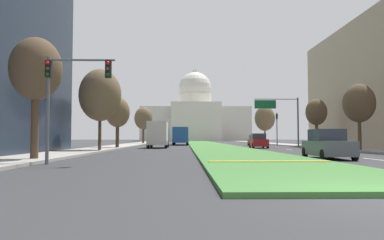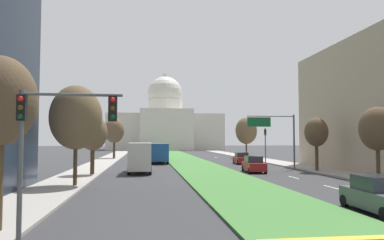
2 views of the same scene
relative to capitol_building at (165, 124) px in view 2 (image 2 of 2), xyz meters
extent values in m
plane|color=#333335|center=(0.00, -61.02, -8.71)|extent=(272.17, 272.17, 0.00)
cube|color=#427A38|center=(0.00, -67.21, -8.64)|extent=(6.46, 111.34, 0.14)
cube|color=gold|center=(0.00, -113.59, -8.55)|extent=(5.81, 0.50, 0.04)
cube|color=silver|center=(7.17, -99.85, -8.71)|extent=(0.16, 2.40, 0.01)
cube|color=silver|center=(7.17, -92.77, -8.71)|extent=(0.16, 2.40, 0.01)
cube|color=silver|center=(7.17, -78.57, -8.71)|extent=(0.16, 2.40, 0.01)
cube|color=silver|center=(7.17, -73.82, -8.71)|extent=(0.16, 2.40, 0.01)
cube|color=silver|center=(7.17, -54.84, -8.71)|extent=(0.16, 2.40, 0.01)
cube|color=#9E9991|center=(-13.11, -73.39, -8.64)|extent=(4.00, 111.34, 0.15)
cube|color=#9E9991|center=(13.11, -73.39, -8.64)|extent=(4.00, 111.34, 0.15)
cube|color=beige|center=(0.00, 0.84, -2.65)|extent=(38.85, 18.09, 12.12)
cube|color=beige|center=(0.00, -10.21, -2.05)|extent=(17.10, 4.00, 13.33)
cylinder|color=beige|center=(0.00, 0.84, 5.99)|extent=(12.13, 12.13, 5.17)
sphere|color=beige|center=(0.00, 0.84, 10.72)|extent=(12.26, 12.26, 12.26)
cylinder|color=beige|center=(0.00, 0.84, 16.23)|extent=(1.80, 1.80, 3.00)
cylinder|color=#515456|center=(-10.61, -113.24, -6.11)|extent=(0.16, 0.16, 5.20)
cube|color=black|center=(-10.61, -113.24, -4.11)|extent=(0.28, 0.24, 0.84)
sphere|color=red|center=(-10.61, -113.38, -3.83)|extent=(0.18, 0.18, 0.18)
sphere|color=#4C380F|center=(-10.61, -113.38, -4.11)|extent=(0.18, 0.18, 0.18)
sphere|color=#0F4219|center=(-10.61, -113.38, -4.39)|extent=(0.18, 0.18, 0.18)
cylinder|color=#515456|center=(-9.01, -113.24, -3.66)|extent=(3.20, 0.10, 0.10)
cube|color=black|center=(-7.73, -113.24, -4.11)|extent=(0.28, 0.24, 0.84)
sphere|color=red|center=(-7.73, -113.38, -3.83)|extent=(0.18, 0.18, 0.18)
sphere|color=#4C380F|center=(-7.73, -113.38, -4.11)|extent=(0.18, 0.18, 0.18)
sphere|color=#0F4219|center=(-7.73, -113.38, -4.39)|extent=(0.18, 0.18, 0.18)
cylinder|color=#515456|center=(10.61, -74.75, -6.11)|extent=(0.16, 0.16, 5.20)
cube|color=black|center=(10.61, -74.75, -4.11)|extent=(0.28, 0.24, 0.84)
sphere|color=#510F0F|center=(10.61, -74.89, -3.83)|extent=(0.18, 0.18, 0.18)
sphere|color=#4C380F|center=(10.61, -74.89, -4.11)|extent=(0.18, 0.18, 0.18)
sphere|color=#1ED838|center=(10.61, -74.89, -4.39)|extent=(0.18, 0.18, 0.18)
cylinder|color=#515456|center=(10.81, -84.53, -5.46)|extent=(0.20, 0.20, 6.50)
cylinder|color=#515456|center=(7.95, -84.53, -2.41)|extent=(5.72, 0.12, 0.12)
cube|color=#146033|center=(6.52, -84.58, -3.11)|extent=(2.80, 0.08, 1.10)
cylinder|color=#4C3823|center=(-11.87, -97.36, -6.70)|extent=(0.29, 0.29, 4.02)
ellipsoid|color=brown|center=(-11.87, -97.36, -3.48)|extent=(3.89, 3.89, 4.86)
cylinder|color=#4C3823|center=(11.97, -98.37, -6.94)|extent=(0.31, 0.31, 3.55)
ellipsoid|color=brown|center=(11.97, -98.37, -4.27)|extent=(2.85, 2.85, 3.56)
cylinder|color=#4C3823|center=(-11.81, -88.98, -7.03)|extent=(0.40, 0.40, 3.36)
ellipsoid|color=brown|center=(-11.81, -88.98, -4.47)|extent=(2.82, 2.82, 3.53)
cylinder|color=#4C3823|center=(12.05, -87.67, -6.92)|extent=(0.37, 0.37, 3.58)
ellipsoid|color=brown|center=(12.05, -87.67, -4.33)|extent=(2.55, 2.55, 3.19)
cylinder|color=#4C3823|center=(-12.36, -58.09, -6.69)|extent=(0.43, 0.43, 4.05)
ellipsoid|color=brown|center=(-12.36, -58.09, -3.52)|extent=(3.65, 3.65, 4.56)
cylinder|color=#4C3823|center=(12.55, -57.93, -6.75)|extent=(0.31, 0.31, 3.92)
ellipsoid|color=brown|center=(12.55, -57.93, -3.50)|extent=(4.12, 4.12, 5.15)
cube|color=#4C5156|center=(4.65, -109.07, -8.06)|extent=(2.08, 4.45, 0.87)
cube|color=#282D38|center=(4.66, -108.89, -7.27)|extent=(1.75, 2.17, 0.71)
cylinder|color=black|center=(5.59, -107.37, -8.39)|extent=(0.25, 0.65, 0.64)
cylinder|color=black|center=(3.86, -107.30, -8.39)|extent=(0.25, 0.65, 0.64)
cube|color=maroon|center=(5.02, -87.32, -8.07)|extent=(2.11, 4.37, 0.85)
cube|color=#282D38|center=(5.03, -87.15, -7.29)|extent=(1.75, 2.15, 0.70)
cylinder|color=black|center=(5.74, -89.05, -8.39)|extent=(0.26, 0.65, 0.64)
cylinder|color=black|center=(4.07, -88.94, -8.39)|extent=(0.26, 0.65, 0.64)
cylinder|color=black|center=(5.96, -85.70, -8.39)|extent=(0.26, 0.65, 0.64)
cylinder|color=black|center=(4.29, -85.59, -8.39)|extent=(0.26, 0.65, 0.64)
cube|color=maroon|center=(7.23, -74.17, -8.09)|extent=(2.13, 4.24, 0.80)
cube|color=#282D38|center=(7.24, -74.01, -7.36)|extent=(1.77, 2.08, 0.65)
cylinder|color=black|center=(7.99, -75.84, -8.39)|extent=(0.26, 0.65, 0.64)
cylinder|color=black|center=(6.27, -75.73, -8.39)|extent=(0.26, 0.65, 0.64)
cylinder|color=black|center=(8.19, -72.61, -8.39)|extent=(0.26, 0.65, 0.64)
cylinder|color=black|center=(6.47, -72.50, -8.39)|extent=(0.26, 0.65, 0.64)
cube|color=navy|center=(-7.23, -84.29, -7.26)|extent=(2.30, 2.00, 2.20)
cube|color=beige|center=(-7.23, -87.49, -6.91)|extent=(2.30, 4.40, 2.80)
cylinder|color=black|center=(-8.28, -84.29, -8.26)|extent=(0.30, 0.90, 0.90)
cylinder|color=black|center=(-6.18, -84.29, -8.26)|extent=(0.30, 0.90, 0.90)
cylinder|color=black|center=(-8.28, -88.59, -8.26)|extent=(0.30, 0.90, 0.90)
cylinder|color=black|center=(-6.18, -88.59, -8.26)|extent=(0.30, 0.90, 0.90)
cube|color=#1E4C8C|center=(-4.65, -69.35, -7.01)|extent=(2.50, 11.00, 2.50)
cube|color=#232833|center=(-4.65, -69.35, -6.66)|extent=(2.52, 10.12, 0.90)
cylinder|color=black|center=(-5.80, -65.05, -8.21)|extent=(0.32, 1.00, 1.00)
cylinder|color=black|center=(-3.50, -65.05, -8.21)|extent=(0.32, 1.00, 1.00)
cylinder|color=black|center=(-5.80, -73.25, -8.21)|extent=(0.32, 1.00, 1.00)
cylinder|color=black|center=(-3.50, -73.25, -8.21)|extent=(0.32, 1.00, 1.00)
camera|label=1|loc=(-4.05, -130.39, -7.41)|focal=33.21mm
camera|label=2|loc=(-6.64, -125.44, -5.12)|focal=33.79mm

